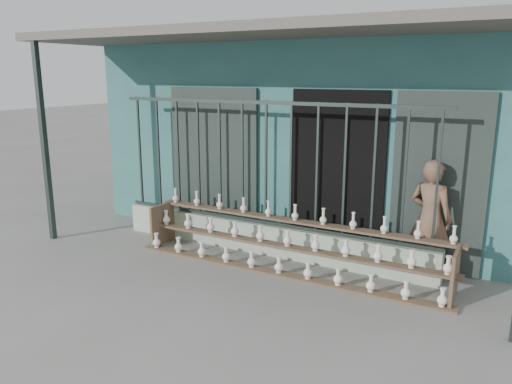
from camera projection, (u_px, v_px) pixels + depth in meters
The scene contains 6 objects.
ground at pixel (218, 284), 6.35m from camera, with size 60.00×60.00×0.00m, color slate.
workshop_building at pixel (337, 126), 9.58m from camera, with size 7.40×6.60×3.21m.
parapet_wall at pixel (266, 239), 7.41m from camera, with size 5.00×0.20×0.45m, color #B0C5A9.
security_fence at pixel (266, 164), 7.15m from camera, with size 5.00×0.04×1.80m.
shelf_rack at pixel (287, 244), 6.77m from camera, with size 4.50×0.68×0.85m.
elderly_woman at pixel (430, 218), 6.48m from camera, with size 0.57×0.37×1.56m, color brown.
Camera 1 is at (3.24, -4.95, 2.62)m, focal length 35.00 mm.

